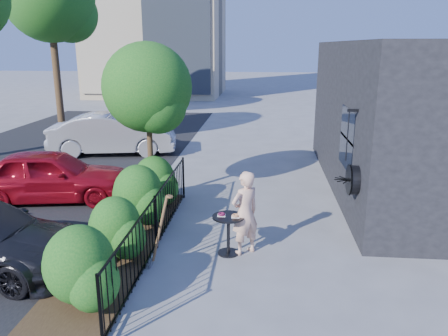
# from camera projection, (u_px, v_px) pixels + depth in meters

# --- Properties ---
(ground) EXTENTS (120.00, 120.00, 0.00)m
(ground) POSITION_uv_depth(u_px,v_px,m) (232.00, 251.00, 8.57)
(ground) COLOR gray
(ground) RESTS_ON ground
(shop_building) EXTENTS (6.22, 9.00, 4.00)m
(shop_building) POSITION_uv_depth(u_px,v_px,m) (446.00, 118.00, 11.85)
(shop_building) COLOR black
(shop_building) RESTS_ON ground
(fence) EXTENTS (0.05, 6.05, 1.10)m
(fence) POSITION_uv_depth(u_px,v_px,m) (156.00, 222.00, 8.55)
(fence) COLOR black
(fence) RESTS_ON ground
(planting_bed) EXTENTS (1.30, 6.00, 0.08)m
(planting_bed) POSITION_uv_depth(u_px,v_px,m) (123.00, 245.00, 8.75)
(planting_bed) COLOR #382616
(planting_bed) RESTS_ON ground
(shrubs) EXTENTS (1.10, 5.60, 1.24)m
(shrubs) POSITION_uv_depth(u_px,v_px,m) (127.00, 212.00, 8.66)
(shrubs) COLOR #125117
(shrubs) RESTS_ON ground
(patio_tree) EXTENTS (2.20, 2.20, 3.94)m
(patio_tree) POSITION_uv_depth(u_px,v_px,m) (150.00, 93.00, 10.66)
(patio_tree) COLOR #3F2B19
(patio_tree) RESTS_ON ground
(street_tree_far) EXTENTS (4.40, 4.40, 8.28)m
(street_tree_far) POSITION_uv_depth(u_px,v_px,m) (50.00, 2.00, 21.22)
(street_tree_far) COLOR #3F2B19
(street_tree_far) RESTS_ON ground
(cafe_table) EXTENTS (0.62, 0.62, 0.83)m
(cafe_table) POSITION_uv_depth(u_px,v_px,m) (228.00, 228.00, 8.32)
(cafe_table) COLOR black
(cafe_table) RESTS_ON ground
(woman) EXTENTS (0.72, 0.69, 1.65)m
(woman) POSITION_uv_depth(u_px,v_px,m) (245.00, 213.00, 8.27)
(woman) COLOR beige
(woman) RESTS_ON ground
(shovel) EXTENTS (0.48, 0.19, 1.44)m
(shovel) POSITION_uv_depth(u_px,v_px,m) (158.00, 236.00, 7.74)
(shovel) COLOR brown
(shovel) RESTS_ON ground
(car_red) EXTENTS (4.14, 2.18, 1.34)m
(car_red) POSITION_uv_depth(u_px,v_px,m) (50.00, 175.00, 11.22)
(car_red) COLOR #A60D1D
(car_red) RESTS_ON ground
(car_silver) EXTENTS (4.74, 2.31, 1.49)m
(car_silver) POSITION_uv_depth(u_px,v_px,m) (113.00, 134.00, 16.06)
(car_silver) COLOR #A2A2A7
(car_silver) RESTS_ON ground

